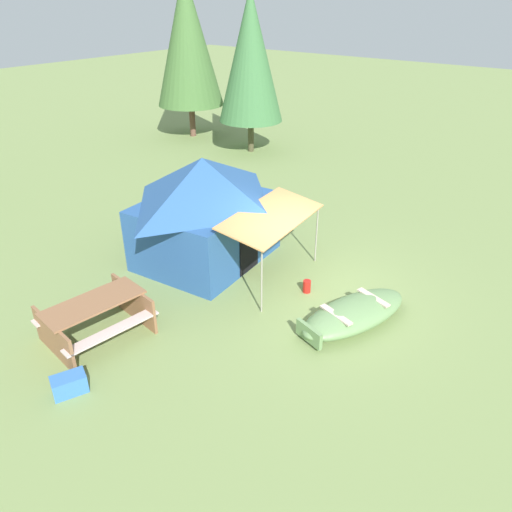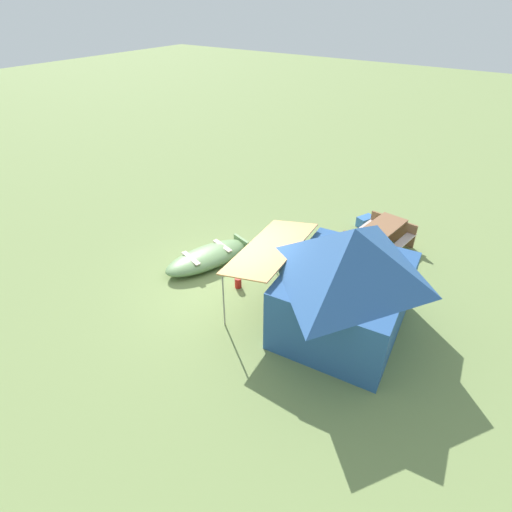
% 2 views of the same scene
% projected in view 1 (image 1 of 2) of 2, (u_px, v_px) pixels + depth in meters
% --- Properties ---
extents(ground_plane, '(80.00, 80.00, 0.00)m').
position_uv_depth(ground_plane, '(311.00, 291.00, 10.97)').
color(ground_plane, '#788D50').
extents(beached_rowboat, '(2.81, 1.76, 0.44)m').
position_uv_depth(beached_rowboat, '(354.00, 313.00, 9.84)').
color(beached_rowboat, '#678B55').
rests_on(beached_rowboat, ground_plane).
extents(canvas_cabin_tent, '(3.58, 4.12, 2.59)m').
position_uv_depth(canvas_cabin_tent, '(205.00, 209.00, 11.69)').
color(canvas_cabin_tent, '#2A5592').
rests_on(canvas_cabin_tent, ground_plane).
extents(picnic_table, '(2.05, 1.71, 0.80)m').
position_uv_depth(picnic_table, '(95.00, 315.00, 9.32)').
color(picnic_table, '#8B5E3E').
rests_on(picnic_table, ground_plane).
extents(cooler_box, '(0.64, 0.52, 0.33)m').
position_uv_depth(cooler_box, '(69.00, 384.00, 8.15)').
color(cooler_box, '#376FBF').
rests_on(cooler_box, ground_plane).
extents(fuel_can, '(0.23, 0.23, 0.29)m').
position_uv_depth(fuel_can, '(307.00, 286.00, 10.89)').
color(fuel_can, red).
rests_on(fuel_can, ground_plane).
extents(pine_tree_back_left, '(2.56, 2.56, 6.16)m').
position_uv_depth(pine_tree_back_left, '(250.00, 56.00, 18.73)').
color(pine_tree_back_left, '#46432A').
rests_on(pine_tree_back_left, ground_plane).
extents(pine_tree_far_center, '(2.91, 2.91, 6.81)m').
position_uv_depth(pine_tree_far_center, '(187.00, 39.00, 20.68)').
color(pine_tree_far_center, brown).
rests_on(pine_tree_far_center, ground_plane).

